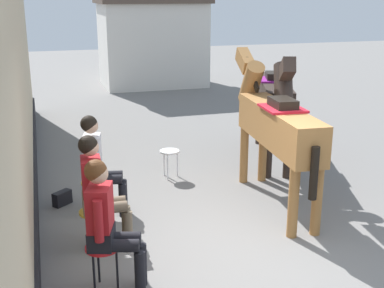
{
  "coord_description": "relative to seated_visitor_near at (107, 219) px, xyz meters",
  "views": [
    {
      "loc": [
        -2.2,
        -4.69,
        2.9
      ],
      "look_at": [
        -0.4,
        1.2,
        1.05
      ],
      "focal_mm": 47.07,
      "sensor_mm": 36.0,
      "label": 1
    }
  ],
  "objects": [
    {
      "name": "saddled_horse_far",
      "position": [
        3.37,
        3.25,
        0.38
      ],
      "size": [
        1.28,
        2.86,
        2.06
      ],
      "color": "#2D231E",
      "rests_on": "ground_plane"
    },
    {
      "name": "seated_visitor_far",
      "position": [
        0.13,
        1.85,
        0.0
      ],
      "size": [
        0.61,
        0.48,
        1.39
      ],
      "color": "gold",
      "rests_on": "ground_plane"
    },
    {
      "name": "satchel_bag",
      "position": [
        -0.35,
        2.34,
        -0.68
      ],
      "size": [
        0.29,
        0.27,
        0.2
      ],
      "primitive_type": "cube",
      "rotation": [
        0.0,
        0.0,
        3.84
      ],
      "color": "black",
      "rests_on": "ground_plane"
    },
    {
      "name": "seated_visitor_middle",
      "position": [
        0.02,
        0.91,
        0.0
      ],
      "size": [
        0.61,
        0.49,
        1.39
      ],
      "color": "gold",
      "rests_on": "ground_plane"
    },
    {
      "name": "spare_stool_white",
      "position": [
        1.4,
        2.97,
        -0.38
      ],
      "size": [
        0.32,
        0.32,
        0.46
      ],
      "color": "white",
      "rests_on": "ground_plane"
    },
    {
      "name": "distant_cottage",
      "position": [
        3.08,
        11.68,
        1.02
      ],
      "size": [
        3.4,
        2.6,
        3.5
      ],
      "color": "silver",
      "rests_on": "ground_plane"
    },
    {
      "name": "pub_facade_wall",
      "position": [
        -0.87,
        1.64,
        0.76
      ],
      "size": [
        0.34,
        14.0,
        3.4
      ],
      "color": "#CCB793",
      "rests_on": "ground_plane"
    },
    {
      "name": "ground_plane",
      "position": [
        1.68,
        3.14,
        -0.78
      ],
      "size": [
        40.0,
        40.0,
        0.0
      ],
      "primitive_type": "plane",
      "color": "slate"
    },
    {
      "name": "saddled_horse_near",
      "position": [
        2.56,
        1.57,
        0.38
      ],
      "size": [
        0.62,
        3.0,
        2.06
      ],
      "color": "#9E6B38",
      "rests_on": "ground_plane"
    },
    {
      "name": "seated_visitor_near",
      "position": [
        0.0,
        0.0,
        0.0
      ],
      "size": [
        0.61,
        0.48,
        1.39
      ],
      "color": "red",
      "rests_on": "ground_plane"
    }
  ]
}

